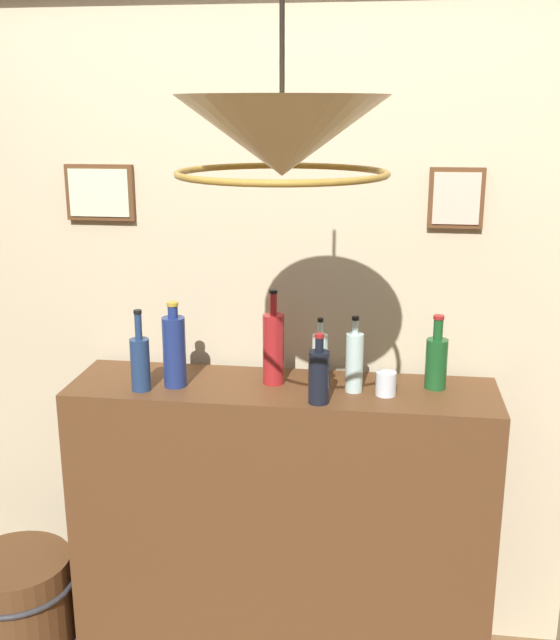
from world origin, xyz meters
name	(u,v)px	position (x,y,z in m)	size (l,w,h in m)	color
panelled_rear_partition	(292,272)	(0.00, 1.10, 1.43)	(3.13, 0.15, 2.73)	beige
bar_shelf_unit	(282,528)	(0.00, 0.83, 0.54)	(1.47, 0.38, 1.09)	brown
liquor_bottle_scotch	(436,361)	(0.52, 0.89, 1.19)	(0.07, 0.07, 0.26)	#195122
liquor_bottle_vermouth	(320,359)	(0.13, 0.87, 1.18)	(0.05, 0.05, 0.24)	silver
liquor_bottle_mezcal	(273,347)	(-0.03, 0.86, 1.22)	(0.07, 0.07, 0.33)	maroon
liquor_bottle_sherry	(140,362)	(-0.47, 0.73, 1.19)	(0.07, 0.07, 0.28)	navy
liquor_bottle_rum	(319,375)	(0.14, 0.70, 1.18)	(0.07, 0.07, 0.23)	black
liquor_bottle_bourbon	(174,350)	(-0.36, 0.79, 1.22)	(0.08, 0.08, 0.30)	navy
liquor_bottle_port	(354,361)	(0.24, 0.82, 1.20)	(0.06, 0.06, 0.26)	silver
glass_tumbler_rocks	(386,384)	(0.35, 0.80, 1.13)	(0.07, 0.07, 0.08)	silver
pendant_lamp	(282,139)	(0.09, 0.19, 1.94)	(0.50, 0.50, 0.48)	beige
wooden_barrel	(20,611)	(-0.95, 0.67, 0.22)	(0.42, 0.42, 0.43)	brown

